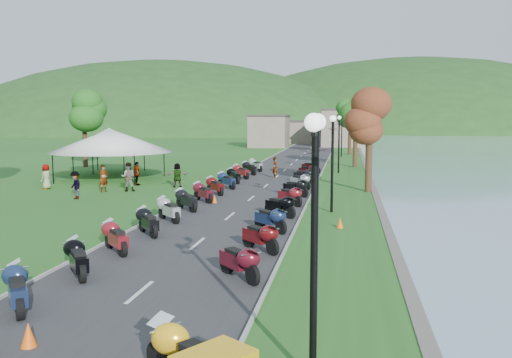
{
  "coord_description": "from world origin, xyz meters",
  "views": [
    {
      "loc": [
        5.78,
        -10.2,
        5.0
      ],
      "look_at": [
        0.42,
        21.34,
        1.3
      ],
      "focal_mm": 38.0,
      "sensor_mm": 36.0,
      "label": 1
    }
  ],
  "objects_px": {
    "pedestrian_b": "(128,191)",
    "pedestrian_c": "(76,199)",
    "streetlamp_near": "(314,253)",
    "vendor_tent_main": "(112,155)",
    "pedestrian_a": "(104,192)"
  },
  "relations": [
    {
      "from": "pedestrian_a",
      "to": "vendor_tent_main",
      "type": "bearing_deg",
      "value": 46.34
    },
    {
      "from": "pedestrian_a",
      "to": "streetlamp_near",
      "type": "bearing_deg",
      "value": -120.93
    },
    {
      "from": "pedestrian_b",
      "to": "pedestrian_c",
      "type": "relative_size",
      "value": 1.14
    },
    {
      "from": "streetlamp_near",
      "to": "pedestrian_a",
      "type": "relative_size",
      "value": 2.74
    },
    {
      "from": "streetlamp_near",
      "to": "pedestrian_c",
      "type": "xyz_separation_m",
      "value": [
        -15.7,
        20.53,
        -2.5
      ]
    },
    {
      "from": "streetlamp_near",
      "to": "pedestrian_c",
      "type": "distance_m",
      "value": 25.97
    },
    {
      "from": "streetlamp_near",
      "to": "vendor_tent_main",
      "type": "xyz_separation_m",
      "value": [
        -17.88,
        30.5,
        -0.5
      ]
    },
    {
      "from": "vendor_tent_main",
      "to": "pedestrian_b",
      "type": "bearing_deg",
      "value": -57.25
    },
    {
      "from": "pedestrian_a",
      "to": "pedestrian_b",
      "type": "bearing_deg",
      "value": -42.37
    },
    {
      "from": "streetlamp_near",
      "to": "pedestrian_c",
      "type": "height_order",
      "value": "streetlamp_near"
    },
    {
      "from": "streetlamp_near",
      "to": "pedestrian_b",
      "type": "bearing_deg",
      "value": 119.76
    },
    {
      "from": "pedestrian_a",
      "to": "pedestrian_c",
      "type": "bearing_deg",
      "value": -158.99
    },
    {
      "from": "vendor_tent_main",
      "to": "streetlamp_near",
      "type": "bearing_deg",
      "value": -59.62
    },
    {
      "from": "vendor_tent_main",
      "to": "pedestrian_c",
      "type": "relative_size",
      "value": 3.77
    },
    {
      "from": "streetlamp_near",
      "to": "pedestrian_a",
      "type": "height_order",
      "value": "streetlamp_near"
    }
  ]
}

